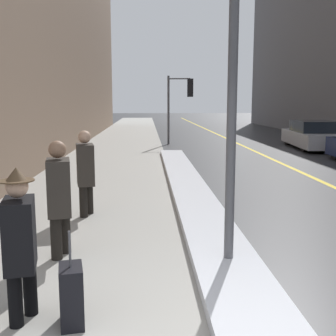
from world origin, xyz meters
TOP-DOWN VIEW (x-y plane):
  - sidewalk_slab at (-2.00, 15.00)m, footprint 4.00×80.00m
  - road_centre_stripe at (4.00, 15.00)m, footprint 0.16×80.00m
  - snow_bank_curb at (0.26, 6.57)m, footprint 0.88×15.91m
  - lamp_post at (0.29, 2.21)m, footprint 0.28×0.28m
  - traffic_light_near at (1.06, 18.50)m, footprint 1.31×0.33m
  - pedestrian_in_fedora at (-1.98, 1.00)m, footprint 0.36×0.52m
  - pedestrian_in_glasses at (-1.96, 2.75)m, footprint 0.41×0.58m
  - pedestrian_trailing at (-1.90, 4.89)m, footprint 0.40×0.57m
  - parked_car_silver at (6.98, 16.25)m, footprint 2.22×5.00m
  - rolling_suitcase at (-1.49, 0.89)m, footprint 0.29×0.40m

SIDE VIEW (x-z plane):
  - road_centre_stripe at x=4.00m, z-range 0.00..0.00m
  - sidewalk_slab at x=-2.00m, z-range 0.00..0.01m
  - snow_bank_curb at x=0.26m, z-range 0.00..0.15m
  - rolling_suitcase at x=-1.49m, z-range -0.17..0.78m
  - parked_car_silver at x=6.98m, z-range -0.03..1.26m
  - pedestrian_in_fedora at x=-1.98m, z-range 0.07..1.61m
  - pedestrian_trailing at x=-1.90m, z-range 0.09..1.71m
  - pedestrian_in_glasses at x=-1.96m, z-range 0.09..1.72m
  - traffic_light_near at x=1.06m, z-range 0.76..4.21m
  - lamp_post at x=0.29m, z-range 0.48..5.08m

